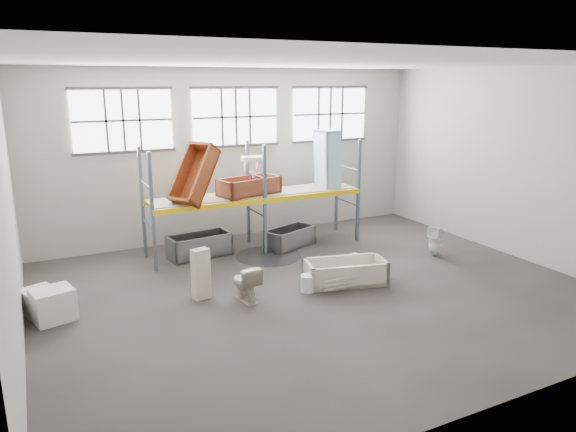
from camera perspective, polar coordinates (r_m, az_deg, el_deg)
floor at (r=12.15m, az=3.18°, el=-8.23°), size 12.00×10.00×0.10m
ceiling at (r=11.22m, az=3.56°, el=16.57°), size 12.00×10.00×0.10m
wall_back at (r=15.94m, az=-5.73°, el=6.69°), size 12.00×0.10×5.00m
wall_front at (r=7.58m, az=22.64°, el=-2.99°), size 12.00×0.10×5.00m
wall_left at (r=9.97m, az=-28.46°, el=0.35°), size 0.10×10.00×5.00m
wall_right at (r=15.31m, az=23.53°, el=5.25°), size 0.10×10.00×5.00m
window_left at (r=14.89m, az=-17.43°, el=9.83°), size 2.60×0.04×1.60m
window_mid at (r=15.73m, az=-5.69°, el=10.62°), size 2.60×0.04×1.60m
window_right at (r=17.12m, az=4.55°, el=10.95°), size 2.60×0.04×1.60m
rack_upright_la at (r=13.26m, az=-14.45°, el=0.33°), size 0.08×0.08×3.00m
rack_upright_lb at (r=14.41m, az=-15.48°, el=1.37°), size 0.08×0.08×3.00m
rack_upright_ma at (r=14.15m, az=-2.52°, el=1.66°), size 0.08×0.08×3.00m
rack_upright_mb at (r=15.23m, az=-4.36°, el=2.55°), size 0.08×0.08×3.00m
rack_upright_ra at (r=15.58m, az=7.62°, el=2.73°), size 0.08×0.08×3.00m
rack_upright_rb at (r=16.57m, az=5.31°, el=3.49°), size 0.08×0.08×3.00m
rack_beam_front at (r=14.15m, az=-2.52°, el=1.66°), size 6.00×0.10×0.14m
rack_beam_back at (r=15.23m, az=-4.36°, el=2.55°), size 6.00×0.10×0.14m
shelf_deck at (r=14.67m, az=-3.48°, el=2.42°), size 5.90×1.10×0.03m
wet_patch at (r=14.38m, az=-2.13°, el=-4.33°), size 1.80×1.80×0.00m
bathtub_beige at (r=12.51m, az=6.25°, el=-6.02°), size 2.02×1.30×0.55m
cistern_spare at (r=13.09m, az=6.91°, el=-5.07°), size 0.46×0.29×0.41m
sink_in_tub at (r=12.96m, az=3.93°, el=-5.76°), size 0.43×0.43×0.14m
toilet_beige at (r=11.47m, az=-4.65°, el=-7.21°), size 0.53×0.83×0.81m
cistern_tall at (r=11.65m, az=-9.41°, el=-6.20°), size 0.40×0.30×1.12m
toilet_white at (r=14.87m, az=15.68°, el=-2.57°), size 0.49×0.48×0.83m
steel_tub_left at (r=14.48m, az=-9.56°, el=-3.14°), size 1.74×0.96×0.61m
steel_tub_right at (r=15.08m, az=0.18°, el=-2.34°), size 1.64×1.19×0.55m
rust_tub_flat at (r=14.51m, az=-4.24°, el=3.24°), size 1.83×1.17×0.48m
rust_tub_tilted at (r=13.75m, az=-10.14°, el=4.45°), size 1.54×1.36×1.62m
sink_on_shelf at (r=14.44m, az=-3.76°, el=4.30°), size 0.72×0.58×0.60m
blue_tub_upright at (r=15.52m, az=4.26°, el=6.12°), size 0.56×0.82×1.73m
bucket at (r=11.99m, az=2.17°, el=-7.29°), size 0.41×0.41×0.38m
carton_near at (r=11.55m, az=-24.06°, el=-8.76°), size 0.89×0.81×0.65m
carton_far at (r=12.06m, az=-25.34°, el=-8.28°), size 0.79×0.79×0.51m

